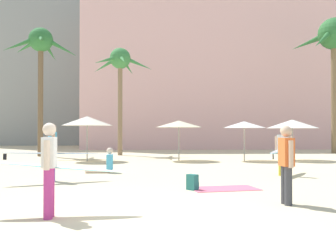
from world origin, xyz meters
TOP-DOWN VIEW (x-y plane):
  - ground at (0.00, 0.00)m, footprint 120.00×120.00m
  - hotel_pink at (6.08, 32.47)m, footprint 23.86×11.83m
  - hotel_tower_gray at (-14.22, 41.42)m, footprint 15.61×8.04m
  - palm_tree_far_left at (-1.74, 18.82)m, footprint 4.16×4.30m
  - palm_tree_left at (13.69, 20.57)m, footprint 5.67×6.29m
  - palm_tree_center at (-6.74, 17.94)m, footprint 4.52×4.87m
  - cafe_umbrella_0 at (-3.05, 13.57)m, footprint 2.67×2.67m
  - cafe_umbrella_1 at (5.34, 13.60)m, footprint 2.28×2.28m
  - cafe_umbrella_2 at (1.82, 13.78)m, footprint 2.49×2.49m
  - cafe_umbrella_3 at (8.01, 13.72)m, footprint 2.77×2.77m
  - beach_towel at (2.32, 3.46)m, footprint 1.97×1.33m
  - backpack at (1.44, 3.28)m, footprint 0.35×0.35m
  - person_mid_right at (-1.52, 0.16)m, footprint 2.69×0.85m
  - person_mid_left at (5.00, 6.58)m, footprint 1.68×2.42m
  - person_far_right at (-2.79, 5.19)m, footprint 3.05×1.56m
  - person_far_left at (-1.43, 7.75)m, footprint 1.02×0.40m
  - person_mid_center at (3.22, 1.12)m, footprint 0.25×0.60m

SIDE VIEW (x-z plane):
  - ground at x=0.00m, z-range 0.00..0.00m
  - beach_towel at x=2.32m, z-range 0.00..0.01m
  - backpack at x=1.44m, z-range -0.01..0.41m
  - person_far_left at x=-1.43m, z-range -0.15..0.80m
  - person_mid_center at x=3.22m, z-range 0.08..1.77m
  - person_mid_left at x=5.00m, z-range 0.07..1.78m
  - person_mid_right at x=-1.52m, z-range 0.07..1.79m
  - person_far_right at x=-2.79m, z-range 0.06..1.87m
  - cafe_umbrella_1 at x=5.34m, z-range 0.88..3.00m
  - cafe_umbrella_2 at x=1.82m, z-range 0.90..3.06m
  - cafe_umbrella_3 at x=8.01m, z-range 0.87..3.10m
  - cafe_umbrella_0 at x=-3.05m, z-range 0.94..3.32m
  - palm_tree_far_left at x=-1.74m, z-range 2.33..9.49m
  - palm_tree_center at x=-6.74m, z-range 2.71..10.91m
  - hotel_pink at x=6.08m, z-range 0.00..15.25m
  - palm_tree_left at x=13.69m, z-range 3.18..13.05m
  - hotel_tower_gray at x=-14.22m, z-range 0.00..34.34m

